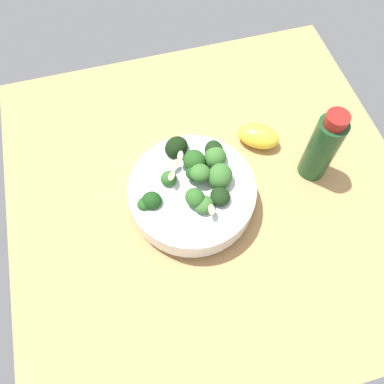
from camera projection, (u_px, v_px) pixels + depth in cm
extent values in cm
cube|color=tan|center=(210.00, 195.00, 70.67)|extent=(71.09, 71.09, 4.03)
cylinder|color=white|center=(192.00, 201.00, 67.10)|extent=(11.66, 11.66, 1.39)
cylinder|color=white|center=(192.00, 193.00, 64.64)|extent=(21.20, 21.20, 4.17)
cylinder|color=silver|center=(192.00, 189.00, 63.15)|extent=(17.85, 17.85, 0.80)
cylinder|color=#3C7A32|center=(215.00, 164.00, 65.95)|extent=(2.11, 1.97, 1.68)
ellipsoid|color=#386B2B|center=(215.00, 158.00, 64.27)|extent=(6.21, 5.66, 5.02)
cylinder|color=#589D47|center=(214.00, 156.00, 66.35)|extent=(1.50, 1.51, 1.29)
ellipsoid|color=black|center=(214.00, 151.00, 65.05)|extent=(4.48, 4.37, 4.57)
cylinder|color=#3C7A32|center=(193.00, 180.00, 63.19)|extent=(1.26, 1.08, 1.65)
ellipsoid|color=#194216|center=(193.00, 175.00, 61.88)|extent=(3.26, 3.12, 2.13)
cylinder|color=#4A8F3C|center=(177.00, 153.00, 67.03)|extent=(1.98, 2.24, 1.88)
ellipsoid|color=black|center=(176.00, 147.00, 65.41)|extent=(5.93, 5.99, 4.93)
cylinder|color=#3C7A32|center=(194.00, 167.00, 64.87)|extent=(2.12, 2.22, 1.54)
ellipsoid|color=#23511C|center=(194.00, 161.00, 63.25)|extent=(5.55, 5.03, 4.57)
cylinder|color=#3C7A32|center=(221.00, 200.00, 62.32)|extent=(1.76, 1.63, 1.46)
ellipsoid|color=black|center=(222.00, 196.00, 61.00)|extent=(4.50, 4.65, 3.49)
cylinder|color=#3C7A32|center=(169.00, 183.00, 63.92)|extent=(1.75, 1.45, 1.58)
ellipsoid|color=#2D6023|center=(169.00, 178.00, 62.62)|extent=(3.27, 3.21, 3.52)
cylinder|color=#4A8F3C|center=(195.00, 202.00, 61.64)|extent=(1.52, 1.50, 1.62)
ellipsoid|color=#2D6023|center=(195.00, 198.00, 60.28)|extent=(4.85, 5.07, 4.20)
cylinder|color=#589D47|center=(153.00, 205.00, 62.36)|extent=(1.55, 1.36, 1.47)
ellipsoid|color=#194216|center=(152.00, 201.00, 60.98)|extent=(4.56, 4.30, 4.21)
cylinder|color=#2F662B|center=(204.00, 208.00, 61.53)|extent=(1.52, 1.60, 1.24)
ellipsoid|color=#386B2B|center=(204.00, 205.00, 60.34)|extent=(3.82, 4.02, 2.88)
cylinder|color=#3C7A32|center=(219.00, 182.00, 63.58)|extent=(2.05, 2.18, 1.82)
ellipsoid|color=#386B2B|center=(220.00, 176.00, 61.88)|extent=(6.66, 6.00, 5.29)
cylinder|color=#3C7A32|center=(200.00, 177.00, 62.64)|extent=(1.70, 1.54, 1.27)
ellipsoid|color=#386B2B|center=(200.00, 173.00, 61.41)|extent=(3.71, 4.16, 3.55)
cylinder|color=#4A8F3C|center=(145.00, 207.00, 62.37)|extent=(1.00, 1.20, 1.43)
ellipsoid|color=#23511C|center=(145.00, 204.00, 61.18)|extent=(3.90, 3.59, 3.06)
ellipsoid|color=#DBBC84|center=(180.00, 156.00, 62.59)|extent=(2.07, 1.63, 0.81)
ellipsoid|color=#DBBC84|center=(212.00, 210.00, 58.74)|extent=(1.96, 1.29, 0.59)
ellipsoid|color=#DBBC84|center=(172.00, 176.00, 60.96)|extent=(2.06, 1.89, 0.70)
ellipsoid|color=#DBBC84|center=(175.00, 164.00, 63.01)|extent=(1.94, 2.04, 0.65)
ellipsoid|color=yellow|center=(258.00, 136.00, 71.96)|extent=(8.58, 9.31, 4.09)
cylinder|color=#194723|center=(322.00, 149.00, 64.92)|extent=(4.93, 4.93, 13.49)
cylinder|color=maroon|center=(337.00, 120.00, 58.07)|extent=(3.67, 3.67, 2.01)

